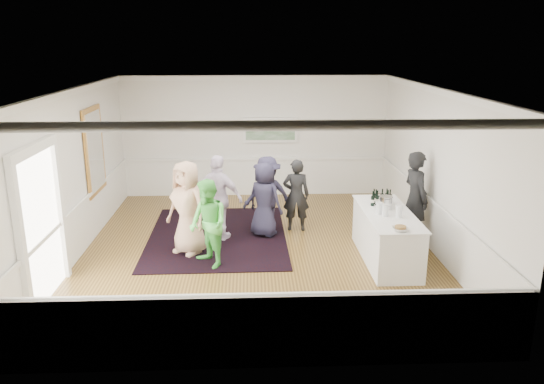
{
  "coord_description": "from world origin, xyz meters",
  "views": [
    {
      "loc": [
        -0.14,
        -9.93,
        4.06
      ],
      "look_at": [
        0.29,
        0.2,
        1.15
      ],
      "focal_mm": 35.0,
      "sensor_mm": 36.0,
      "label": 1
    }
  ],
  "objects_px": {
    "guest_lilac": "(219,198)",
    "guest_green": "(208,224)",
    "guest_dark_a": "(267,194)",
    "guest_dark_b": "(296,195)",
    "nut_bowl": "(400,228)",
    "ice_bucket": "(386,203)",
    "serving_table": "(386,236)",
    "guest_navy": "(264,199)",
    "bartender": "(415,199)",
    "guest_tan": "(187,208)"
  },
  "relations": [
    {
      "from": "bartender",
      "to": "guest_lilac",
      "type": "relative_size",
      "value": 1.08
    },
    {
      "from": "nut_bowl",
      "to": "guest_green",
      "type": "bearing_deg",
      "value": 165.79
    },
    {
      "from": "guest_green",
      "to": "guest_dark_b",
      "type": "distance_m",
      "value": 2.59
    },
    {
      "from": "guest_dark_b",
      "to": "ice_bucket",
      "type": "bearing_deg",
      "value": 139.93
    },
    {
      "from": "guest_lilac",
      "to": "ice_bucket",
      "type": "xyz_separation_m",
      "value": [
        3.24,
        -1.0,
        0.17
      ]
    },
    {
      "from": "bartender",
      "to": "guest_dark_b",
      "type": "distance_m",
      "value": 2.53
    },
    {
      "from": "guest_lilac",
      "to": "guest_green",
      "type": "bearing_deg",
      "value": 108.09
    },
    {
      "from": "guest_green",
      "to": "guest_dark_a",
      "type": "height_order",
      "value": "guest_dark_a"
    },
    {
      "from": "bartender",
      "to": "nut_bowl",
      "type": "relative_size",
      "value": 6.82
    },
    {
      "from": "serving_table",
      "to": "nut_bowl",
      "type": "relative_size",
      "value": 8.26
    },
    {
      "from": "guest_green",
      "to": "ice_bucket",
      "type": "height_order",
      "value": "guest_green"
    },
    {
      "from": "guest_dark_a",
      "to": "guest_dark_b",
      "type": "height_order",
      "value": "guest_dark_a"
    },
    {
      "from": "serving_table",
      "to": "bartender",
      "type": "relative_size",
      "value": 1.21
    },
    {
      "from": "guest_navy",
      "to": "guest_lilac",
      "type": "bearing_deg",
      "value": 46.38
    },
    {
      "from": "guest_green",
      "to": "guest_lilac",
      "type": "bearing_deg",
      "value": 141.92
    },
    {
      "from": "bartender",
      "to": "guest_lilac",
      "type": "height_order",
      "value": "bartender"
    },
    {
      "from": "bartender",
      "to": "guest_navy",
      "type": "bearing_deg",
      "value": 64.63
    },
    {
      "from": "serving_table",
      "to": "guest_lilac",
      "type": "relative_size",
      "value": 1.3
    },
    {
      "from": "ice_bucket",
      "to": "nut_bowl",
      "type": "height_order",
      "value": "ice_bucket"
    },
    {
      "from": "guest_dark_b",
      "to": "ice_bucket",
      "type": "xyz_separation_m",
      "value": [
        1.59,
        -1.52,
        0.27
      ]
    },
    {
      "from": "bartender",
      "to": "guest_lilac",
      "type": "bearing_deg",
      "value": 70.2
    },
    {
      "from": "guest_tan",
      "to": "ice_bucket",
      "type": "bearing_deg",
      "value": 32.5
    },
    {
      "from": "guest_dark_b",
      "to": "guest_navy",
      "type": "distance_m",
      "value": 0.77
    },
    {
      "from": "guest_dark_b",
      "to": "guest_lilac",
      "type": "bearing_deg",
      "value": 20.99
    },
    {
      "from": "guest_green",
      "to": "guest_dark_a",
      "type": "xyz_separation_m",
      "value": [
        1.15,
        1.91,
        0.01
      ]
    },
    {
      "from": "serving_table",
      "to": "ice_bucket",
      "type": "bearing_deg",
      "value": 87.38
    },
    {
      "from": "guest_lilac",
      "to": "ice_bucket",
      "type": "relative_size",
      "value": 6.97
    },
    {
      "from": "serving_table",
      "to": "nut_bowl",
      "type": "xyz_separation_m",
      "value": [
        -0.04,
        -0.99,
        0.51
      ]
    },
    {
      "from": "guest_dark_b",
      "to": "guest_navy",
      "type": "height_order",
      "value": "guest_navy"
    },
    {
      "from": "guest_tan",
      "to": "ice_bucket",
      "type": "distance_m",
      "value": 3.83
    },
    {
      "from": "bartender",
      "to": "guest_tan",
      "type": "xyz_separation_m",
      "value": [
        -4.57,
        -0.28,
        -0.05
      ]
    },
    {
      "from": "ice_bucket",
      "to": "guest_dark_b",
      "type": "bearing_deg",
      "value": 136.3
    },
    {
      "from": "bartender",
      "to": "guest_navy",
      "type": "height_order",
      "value": "bartender"
    },
    {
      "from": "guest_lilac",
      "to": "nut_bowl",
      "type": "height_order",
      "value": "guest_lilac"
    },
    {
      "from": "serving_table",
      "to": "guest_dark_b",
      "type": "xyz_separation_m",
      "value": [
        -1.58,
        1.74,
        0.32
      ]
    },
    {
      "from": "guest_dark_b",
      "to": "nut_bowl",
      "type": "bearing_deg",
      "value": 123.07
    },
    {
      "from": "guest_green",
      "to": "guest_navy",
      "type": "distance_m",
      "value": 1.9
    },
    {
      "from": "bartender",
      "to": "guest_tan",
      "type": "height_order",
      "value": "bartender"
    },
    {
      "from": "bartender",
      "to": "guest_dark_a",
      "type": "height_order",
      "value": "bartender"
    },
    {
      "from": "guest_navy",
      "to": "ice_bucket",
      "type": "distance_m",
      "value": 2.6
    },
    {
      "from": "ice_bucket",
      "to": "nut_bowl",
      "type": "relative_size",
      "value": 0.91
    },
    {
      "from": "serving_table",
      "to": "nut_bowl",
      "type": "bearing_deg",
      "value": -92.14
    },
    {
      "from": "serving_table",
      "to": "guest_tan",
      "type": "xyz_separation_m",
      "value": [
        -3.8,
        0.52,
        0.45
      ]
    },
    {
      "from": "guest_lilac",
      "to": "guest_dark_b",
      "type": "bearing_deg",
      "value": -139.58
    },
    {
      "from": "serving_table",
      "to": "guest_dark_a",
      "type": "relative_size",
      "value": 1.42
    },
    {
      "from": "guest_dark_a",
      "to": "nut_bowl",
      "type": "bearing_deg",
      "value": 111.83
    },
    {
      "from": "guest_tan",
      "to": "guest_green",
      "type": "height_order",
      "value": "guest_tan"
    },
    {
      "from": "guest_tan",
      "to": "ice_bucket",
      "type": "xyz_separation_m",
      "value": [
        3.81,
        -0.29,
        0.14
      ]
    },
    {
      "from": "guest_green",
      "to": "guest_dark_a",
      "type": "bearing_deg",
      "value": 115.91
    },
    {
      "from": "bartender",
      "to": "guest_tan",
      "type": "relative_size",
      "value": 1.05
    }
  ]
}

